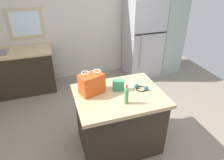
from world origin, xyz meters
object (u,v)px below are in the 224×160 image
refrigerator (143,38)px  small_box (118,85)px  ear_defenders (141,88)px  bottle (126,95)px  shopping_bag (92,84)px  tall_cabinet (168,31)px  kitchen_island (119,120)px

refrigerator → small_box: bearing=-124.2°
refrigerator → ear_defenders: refrigerator is taller
bottle → ear_defenders: size_ratio=1.21×
small_box → bottle: bearing=-92.4°
shopping_bag → refrigerator: bearing=48.4°
refrigerator → bottle: refrigerator is taller
tall_cabinet → bottle: tall_cabinet is taller
ear_defenders → refrigerator: bearing=63.5°
bottle → ear_defenders: 0.41m
tall_cabinet → small_box: (-1.95, -1.89, -0.06)m
tall_cabinet → shopping_bag: tall_cabinet is taller
shopping_bag → ear_defenders: size_ratio=1.65×
shopping_bag → ear_defenders: 0.68m
tall_cabinet → shopping_bag: size_ratio=5.78×
shopping_bag → bottle: (0.34, -0.36, -0.02)m
refrigerator → ear_defenders: 2.20m
refrigerator → small_box: (-1.29, -1.89, 0.06)m
refrigerator → bottle: (-1.30, -2.21, 0.11)m
refrigerator → shopping_bag: bearing=-131.6°
shopping_bag → tall_cabinet: bearing=38.8°
ear_defenders → small_box: bearing=165.2°
refrigerator → small_box: 2.29m
kitchen_island → shopping_bag: 0.68m
kitchen_island → shopping_bag: (-0.33, 0.14, 0.57)m
kitchen_island → small_box: small_box is taller
kitchen_island → ear_defenders: bearing=3.6°
shopping_bag → bottle: bearing=-46.9°
kitchen_island → refrigerator: bearing=56.7°
refrigerator → bottle: 2.56m
kitchen_island → small_box: bearing=77.0°
kitchen_island → small_box: (0.02, 0.10, 0.51)m
bottle → refrigerator: bearing=59.5°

